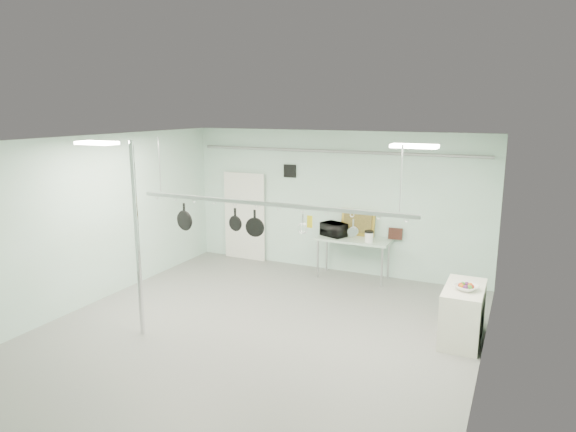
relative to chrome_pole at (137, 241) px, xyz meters
The scene contains 25 objects.
floor 2.41m from the chrome_pole, 19.44° to the left, with size 8.00×8.00×0.00m, color gray.
ceiling 2.40m from the chrome_pole, 19.44° to the left, with size 7.00×8.00×0.02m, color silver.
back_wall 4.89m from the chrome_pole, 69.68° to the left, with size 7.00×0.02×3.20m, color silver.
right_wall 5.22m from the chrome_pole, ahead, with size 0.02×8.00×3.20m, color silver.
door 4.61m from the chrome_pole, 97.53° to the left, with size 1.10×0.10×2.20m, color silver.
wall_vent 4.65m from the chrome_pole, 82.52° to the left, with size 0.30×0.04×0.30m, color black.
conduit_pipe 4.95m from the chrome_pole, 69.30° to the left, with size 0.07×0.07×6.60m, color gray.
chrome_pole is the anchor object (origin of this frame).
prep_table 4.85m from the chrome_pole, 61.29° to the left, with size 1.60×0.70×0.91m.
side_cabinet 5.37m from the chrome_pole, 22.41° to the left, with size 0.60×1.20×0.90m, color silver.
pot_rack 2.19m from the chrome_pole, 25.35° to the left, with size 4.80×0.06×1.00m.
light_panel_left 1.65m from the chrome_pole, 158.20° to the right, with size 0.65×0.30×0.05m, color white.
light_panel_right 4.55m from the chrome_pole, 16.31° to the left, with size 0.65×0.30×0.05m, color white.
microwave 4.63m from the chrome_pole, 66.39° to the left, with size 0.54×0.37×0.30m, color black.
coffee_canister 4.88m from the chrome_pole, 56.26° to the left, with size 0.18×0.18×0.21m, color white.
painting_large 5.07m from the chrome_pole, 62.96° to the left, with size 0.78×0.05×0.58m, color gold.
painting_small 5.52m from the chrome_pole, 55.10° to the left, with size 0.30×0.04×0.25m, color black.
fruit_bowl 5.27m from the chrome_pole, 20.86° to the left, with size 0.35×0.35×0.09m, color white.
skillet_left 0.97m from the chrome_pole, 72.78° to the left, with size 0.35×0.06×0.47m, color black, non-canonical shape.
skillet_mid 1.61m from the chrome_pole, 34.72° to the left, with size 0.26×0.06×0.37m, color black, non-canonical shape.
skillet_right 1.91m from the chrome_pole, 28.40° to the left, with size 0.32×0.06×0.43m, color black, non-canonical shape.
whisk 2.69m from the chrome_pole, 19.72° to the left, with size 0.17×0.17×0.29m, color #A4A3A8, non-canonical shape.
grater 2.80m from the chrome_pole, 18.92° to the left, with size 0.09×0.02×0.21m, color #C58217, non-canonical shape.
saucepan 3.46m from the chrome_pole, 15.16° to the left, with size 0.14×0.09×0.26m, color #AEAEB2, non-canonical shape.
fruit_cluster 5.26m from the chrome_pole, 20.86° to the left, with size 0.24×0.24×0.09m, color #A31F0F, non-canonical shape.
Camera 1 is at (3.86, -6.81, 3.70)m, focal length 32.00 mm.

